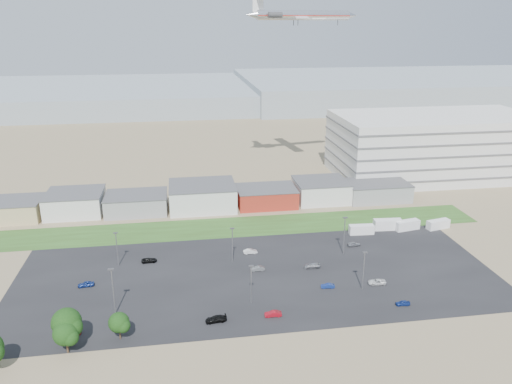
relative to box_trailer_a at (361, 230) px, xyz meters
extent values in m
plane|color=#807251|center=(-39.91, -40.93, -1.39)|extent=(700.00, 700.00, 0.00)
cube|color=black|center=(-34.91, -20.93, -1.39)|extent=(120.00, 50.00, 0.01)
cube|color=#2E481B|center=(-39.91, 11.07, -1.38)|extent=(160.00, 16.00, 0.02)
cube|color=silver|center=(50.09, 54.07, 11.11)|extent=(80.00, 40.00, 25.00)
imported|color=silver|center=(-6.87, -29.59, -0.79)|extent=(4.50, 2.43, 1.20)
imported|color=navy|center=(-19.20, -29.48, -0.85)|extent=(3.41, 1.57, 1.08)
imported|color=navy|center=(-4.72, -39.53, -0.84)|extent=(3.33, 1.56, 1.10)
imported|color=black|center=(-46.82, -39.59, -0.73)|extent=(4.68, 2.21, 1.32)
imported|color=navy|center=(-76.66, -19.92, -0.75)|extent=(3.92, 1.86, 1.29)
imported|color=#595B5E|center=(-34.47, -18.34, -0.80)|extent=(3.60, 1.28, 1.18)
imported|color=#A5A5AA|center=(-5.16, -7.98, -0.76)|extent=(3.84, 1.81, 1.27)
imported|color=black|center=(-62.19, -9.23, -0.83)|extent=(4.09, 1.94, 1.13)
imported|color=maroon|center=(-76.31, -39.63, -0.85)|extent=(3.76, 1.57, 1.09)
imported|color=silver|center=(-34.88, -8.13, -0.77)|extent=(3.82, 1.40, 1.25)
imported|color=#A5A5AA|center=(-20.33, -19.00, -0.76)|extent=(4.41, 1.99, 1.26)
imported|color=maroon|center=(-34.41, -39.44, -0.78)|extent=(3.76, 1.43, 1.23)
camera|label=1|loc=(-52.40, -131.25, 59.34)|focal=35.00mm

